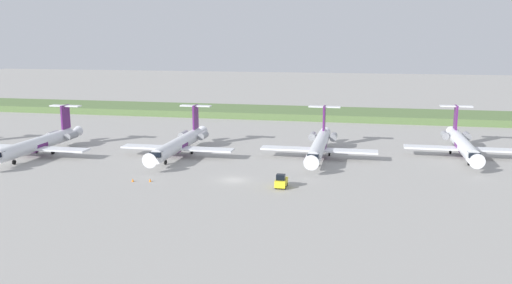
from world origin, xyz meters
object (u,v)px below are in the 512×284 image
Objects in this scene: regional_jet_second at (39,143)px; safety_cone_front_marker at (133,180)px; regional_jet_third at (180,143)px; regional_jet_fourth at (319,145)px; baggage_tug at (281,182)px; regional_jet_fifth at (462,144)px; safety_cone_mid_marker at (150,180)px.

safety_cone_front_marker is at bearing -28.74° from regional_jet_second.
safety_cone_front_marker is (-0.87, -20.64, -2.26)m from regional_jet_third.
regional_jet_second and regional_jet_fourth have the same top height.
regional_jet_second reaches higher than safety_cone_front_marker.
regional_jet_second is 9.69× the size of baggage_tug.
regional_jet_fifth reaches higher than safety_cone_front_marker.
regional_jet_fifth reaches higher than safety_cone_mid_marker.
regional_jet_fifth is 9.69× the size of baggage_tug.
regional_jet_second is at bearing 165.53° from baggage_tug.
safety_cone_front_marker is at bearing -176.57° from baggage_tug.
safety_cone_front_marker is at bearing -92.42° from regional_jet_third.
regional_jet_fourth reaches higher than safety_cone_front_marker.
safety_cone_front_marker is 1.00× the size of safety_cone_mid_marker.
regional_jet_second is 56.36× the size of safety_cone_mid_marker.
baggage_tug is 24.73m from safety_cone_front_marker.
safety_cone_front_marker is at bearing -150.82° from regional_jet_fifth.
regional_jet_fifth is 56.36× the size of safety_cone_mid_marker.
baggage_tug is at bearing -14.47° from regional_jet_second.
baggage_tug reaches higher than safety_cone_mid_marker.
regional_jet_second is at bearing -168.65° from regional_jet_fifth.
regional_jet_fourth is 37.94m from safety_cone_front_marker.
regional_jet_third is 28.05m from regional_jet_fourth.
regional_jet_fifth is at bearing 29.18° from safety_cone_front_marker.
regional_jet_fifth reaches higher than baggage_tug.
baggage_tug is (23.80, -19.16, -1.53)m from regional_jet_third.
regional_jet_second reaches higher than baggage_tug.
regional_jet_second is 56.54m from regional_jet_fourth.
regional_jet_fourth is at bearing 8.54° from regional_jet_third.
safety_cone_front_marker is 2.89m from safety_cone_mid_marker.
regional_jet_second is 85.33m from regional_jet_fifth.
regional_jet_fourth is 56.36× the size of safety_cone_mid_marker.
safety_cone_front_marker is at bearing -169.45° from safety_cone_mid_marker.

